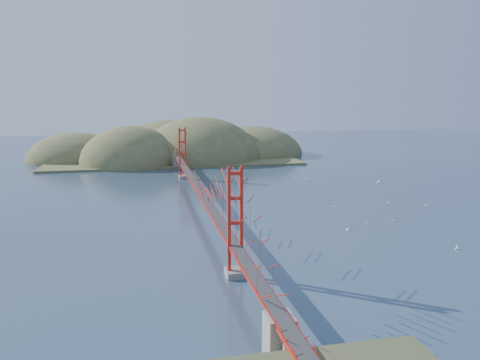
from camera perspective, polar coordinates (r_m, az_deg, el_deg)
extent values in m
plane|color=#304761|center=(78.68, -4.95, -3.55)|extent=(320.00, 320.00, 0.00)
cube|color=gray|center=(50.27, -0.59, -11.23)|extent=(2.00, 2.40, 0.70)
cube|color=gray|center=(107.83, -6.95, 0.38)|extent=(2.00, 2.40, 0.70)
cube|color=#A81C12|center=(77.96, -4.99, -1.20)|extent=(1.40, 92.00, 0.16)
cube|color=#A81C12|center=(78.00, -4.99, -1.34)|extent=(1.33, 92.00, 0.24)
cube|color=#38383A|center=(77.94, -4.99, -1.13)|extent=(1.19, 92.00, 0.03)
cube|color=gray|center=(35.64, 4.81, -18.50)|extent=(2.00, 2.20, 3.30)
cube|color=gray|center=(123.38, -7.64, 2.23)|extent=(2.20, 2.60, 3.30)
cube|color=gray|center=(34.08, 5.84, -20.32)|extent=(0.50, 0.70, 2.95)
cube|color=gray|center=(34.57, 6.40, -20.69)|extent=(3.70, 2.30, 0.10)
cylinder|color=white|center=(34.34, 6.41, -20.04)|extent=(0.03, 0.03, 1.00)
cube|color=olive|center=(141.36, -8.20, 2.67)|extent=(70.00, 40.00, 0.60)
ellipsoid|color=olive|center=(133.20, -13.12, 1.93)|extent=(28.00, 28.00, 21.00)
ellipsoid|color=olive|center=(140.18, -4.88, 2.57)|extent=(36.00, 36.00, 25.00)
ellipsoid|color=olive|center=(151.21, 1.53, 3.17)|extent=(32.00, 32.00, 18.00)
ellipsoid|color=olive|center=(146.26, -19.33, 2.34)|extent=(28.00, 28.00, 16.00)
ellipsoid|color=olive|center=(155.39, -7.83, 3.27)|extent=(44.00, 44.00, 22.00)
cube|color=white|center=(103.83, 19.79, -0.70)|extent=(0.59, 0.55, 0.11)
cylinder|color=white|center=(103.77, 19.80, -0.52)|extent=(0.02, 0.02, 0.67)
cube|color=white|center=(74.77, 18.16, -4.74)|extent=(0.54, 0.44, 0.10)
cylinder|color=white|center=(74.69, 18.17, -4.52)|extent=(0.02, 0.02, 0.58)
cube|color=white|center=(106.69, 6.69, 0.12)|extent=(0.58, 0.32, 0.10)
cylinder|color=white|center=(106.63, 6.70, 0.28)|extent=(0.02, 0.02, 0.60)
cube|color=white|center=(64.46, 24.90, -7.59)|extent=(0.53, 0.24, 0.09)
cylinder|color=white|center=(64.38, 24.92, -7.36)|extent=(0.01, 0.01, 0.55)
cube|color=white|center=(72.43, 15.20, -5.07)|extent=(0.30, 0.49, 0.09)
cylinder|color=white|center=(72.36, 15.21, -4.87)|extent=(0.01, 0.01, 0.51)
cube|color=white|center=(105.45, 16.46, -0.35)|extent=(0.59, 0.29, 0.10)
cylinder|color=white|center=(105.40, 16.47, -0.19)|extent=(0.02, 0.02, 0.62)
cube|color=white|center=(68.27, 13.00, -5.89)|extent=(0.33, 0.62, 0.11)
cylinder|color=white|center=(68.18, 13.01, -5.63)|extent=(0.02, 0.02, 0.64)
cube|color=white|center=(107.96, 3.33, 0.29)|extent=(0.51, 0.23, 0.09)
cylinder|color=white|center=(107.91, 3.33, 0.44)|extent=(0.01, 0.01, 0.54)
cube|color=white|center=(87.29, 21.74, -2.84)|extent=(0.33, 0.51, 0.09)
cylinder|color=white|center=(87.24, 21.75, -2.67)|extent=(0.01, 0.01, 0.53)
cube|color=white|center=(107.82, 16.60, -0.13)|extent=(0.23, 0.63, 0.11)
cylinder|color=white|center=(107.76, 16.61, 0.05)|extent=(0.02, 0.02, 0.68)
cube|color=white|center=(101.20, 1.15, -0.37)|extent=(0.47, 0.39, 0.09)
cylinder|color=white|center=(101.16, 1.15, -0.23)|extent=(0.01, 0.01, 0.51)
cube|color=white|center=(81.35, 11.35, -3.21)|extent=(0.60, 0.52, 0.11)
cylinder|color=white|center=(81.28, 11.36, -2.99)|extent=(0.02, 0.02, 0.66)
cube|color=white|center=(86.86, 17.58, -2.65)|extent=(0.24, 0.49, 0.09)
cylinder|color=white|center=(86.81, 17.59, -2.48)|extent=(0.01, 0.01, 0.51)
cube|color=white|center=(107.02, 8.12, 0.12)|extent=(0.33, 0.56, 0.10)
cylinder|color=white|center=(106.97, 8.12, 0.27)|extent=(0.02, 0.02, 0.58)
cube|color=white|center=(106.41, 0.55, 0.17)|extent=(0.66, 0.36, 0.11)
cylinder|color=white|center=(106.35, 0.55, 0.35)|extent=(0.02, 0.02, 0.68)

